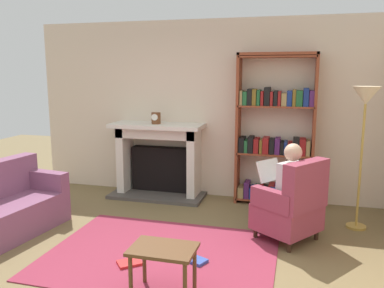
{
  "coord_description": "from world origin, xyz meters",
  "views": [
    {
      "loc": [
        1.35,
        -3.42,
        1.92
      ],
      "look_at": [
        0.1,
        1.2,
        1.05
      ],
      "focal_mm": 37.08,
      "sensor_mm": 36.0,
      "label": 1
    }
  ],
  "objects_px": {
    "mantel_clock": "(156,118)",
    "floor_lamp": "(365,109)",
    "side_table": "(163,255)",
    "bookshelf": "(275,135)",
    "fireplace": "(159,158)",
    "seated_reader": "(284,187)",
    "armchair_reading": "(292,206)"
  },
  "relations": [
    {
      "from": "mantel_clock",
      "to": "floor_lamp",
      "type": "bearing_deg",
      "value": -10.9
    },
    {
      "from": "floor_lamp",
      "to": "mantel_clock",
      "type": "bearing_deg",
      "value": 169.1
    },
    {
      "from": "mantel_clock",
      "to": "floor_lamp",
      "type": "height_order",
      "value": "floor_lamp"
    },
    {
      "from": "mantel_clock",
      "to": "side_table",
      "type": "height_order",
      "value": "mantel_clock"
    },
    {
      "from": "mantel_clock",
      "to": "bookshelf",
      "type": "xyz_separation_m",
      "value": [
        1.77,
        0.14,
        -0.21
      ]
    },
    {
      "from": "fireplace",
      "to": "seated_reader",
      "type": "bearing_deg",
      "value": -31.47
    },
    {
      "from": "fireplace",
      "to": "bookshelf",
      "type": "xyz_separation_m",
      "value": [
        1.76,
        0.03,
        0.42
      ]
    },
    {
      "from": "fireplace",
      "to": "mantel_clock",
      "type": "bearing_deg",
      "value": -94.12
    },
    {
      "from": "mantel_clock",
      "to": "armchair_reading",
      "type": "height_order",
      "value": "mantel_clock"
    },
    {
      "from": "mantel_clock",
      "to": "armchair_reading",
      "type": "bearing_deg",
      "value": -29.49
    },
    {
      "from": "fireplace",
      "to": "armchair_reading",
      "type": "bearing_deg",
      "value": -31.67
    },
    {
      "from": "bookshelf",
      "to": "armchair_reading",
      "type": "bearing_deg",
      "value": -77.56
    },
    {
      "from": "fireplace",
      "to": "mantel_clock",
      "type": "relative_size",
      "value": 8.46
    },
    {
      "from": "armchair_reading",
      "to": "seated_reader",
      "type": "xyz_separation_m",
      "value": [
        -0.1,
        0.07,
        0.2
      ]
    },
    {
      "from": "floor_lamp",
      "to": "bookshelf",
      "type": "bearing_deg",
      "value": 147.48
    },
    {
      "from": "mantel_clock",
      "to": "side_table",
      "type": "xyz_separation_m",
      "value": [
        1.02,
        -2.63,
        -0.86
      ]
    },
    {
      "from": "bookshelf",
      "to": "seated_reader",
      "type": "bearing_deg",
      "value": -81.18
    },
    {
      "from": "seated_reader",
      "to": "armchair_reading",
      "type": "bearing_deg",
      "value": 90.0
    },
    {
      "from": "floor_lamp",
      "to": "armchair_reading",
      "type": "bearing_deg",
      "value": -141.85
    },
    {
      "from": "side_table",
      "to": "armchair_reading",
      "type": "bearing_deg",
      "value": 54.69
    },
    {
      "from": "armchair_reading",
      "to": "floor_lamp",
      "type": "distance_m",
      "value": 1.46
    },
    {
      "from": "fireplace",
      "to": "floor_lamp",
      "type": "bearing_deg",
      "value": -12.88
    },
    {
      "from": "mantel_clock",
      "to": "floor_lamp",
      "type": "distance_m",
      "value": 2.91
    },
    {
      "from": "bookshelf",
      "to": "floor_lamp",
      "type": "height_order",
      "value": "bookshelf"
    },
    {
      "from": "seated_reader",
      "to": "side_table",
      "type": "bearing_deg",
      "value": 3.93
    },
    {
      "from": "mantel_clock",
      "to": "side_table",
      "type": "distance_m",
      "value": 2.95
    },
    {
      "from": "mantel_clock",
      "to": "side_table",
      "type": "bearing_deg",
      "value": -68.82
    },
    {
      "from": "bookshelf",
      "to": "seated_reader",
      "type": "xyz_separation_m",
      "value": [
        0.19,
        -1.23,
        -0.41
      ]
    },
    {
      "from": "armchair_reading",
      "to": "seated_reader",
      "type": "height_order",
      "value": "seated_reader"
    },
    {
      "from": "fireplace",
      "to": "mantel_clock",
      "type": "height_order",
      "value": "mantel_clock"
    },
    {
      "from": "mantel_clock",
      "to": "floor_lamp",
      "type": "relative_size",
      "value": 0.1
    },
    {
      "from": "fireplace",
      "to": "armchair_reading",
      "type": "distance_m",
      "value": 2.42
    }
  ]
}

